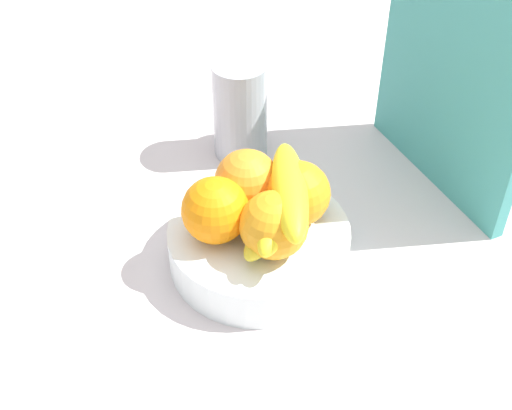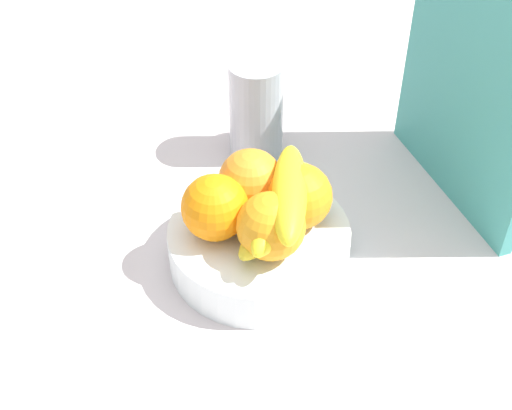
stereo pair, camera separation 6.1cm
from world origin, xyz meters
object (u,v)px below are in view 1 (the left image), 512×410
at_px(fruit_bowl, 256,246).
at_px(orange_front_right, 270,226).
at_px(thermos_tumbler, 240,110).
at_px(banana_bunch, 285,204).
at_px(orange_front_left, 217,213).
at_px(orange_center, 297,193).
at_px(orange_back_left, 247,181).
at_px(cutting_board, 456,64).

xyz_separation_m(fruit_bowl, orange_front_right, (0.04, -0.00, 0.07)).
bearing_deg(thermos_tumbler, banana_bunch, -11.46).
xyz_separation_m(fruit_bowl, orange_front_left, (-0.01, -0.05, 0.07)).
relative_size(orange_center, orange_back_left, 1.00).
xyz_separation_m(orange_center, banana_bunch, (0.01, -0.02, 0.00)).
relative_size(orange_front_right, banana_bunch, 0.46).
height_order(fruit_bowl, orange_front_right, orange_front_right).
xyz_separation_m(fruit_bowl, thermos_tumbler, (-0.21, 0.08, 0.05)).
distance_m(banana_bunch, thermos_tumbler, 0.23).
xyz_separation_m(orange_back_left, thermos_tumbler, (-0.17, 0.07, -0.02)).
relative_size(orange_back_left, thermos_tumbler, 0.54).
xyz_separation_m(orange_front_left, orange_back_left, (-0.04, 0.05, 0.00)).
bearing_deg(cutting_board, orange_back_left, -89.76).
bearing_deg(cutting_board, banana_bunch, -77.55).
height_order(orange_front_right, orange_back_left, same).
height_order(orange_back_left, thermos_tumbler, thermos_tumbler).
bearing_deg(orange_front_right, orange_back_left, 173.21).
distance_m(fruit_bowl, thermos_tumbler, 0.23).
bearing_deg(orange_front_left, orange_back_left, 123.40).
relative_size(orange_front_left, banana_bunch, 0.46).
bearing_deg(banana_bunch, orange_front_right, -51.63).
height_order(orange_front_right, banana_bunch, banana_bunch).
bearing_deg(orange_front_left, cutting_board, 95.90).
xyz_separation_m(orange_front_right, orange_back_left, (-0.08, 0.01, 0.00)).
xyz_separation_m(fruit_bowl, cutting_board, (-0.04, 0.30, 0.15)).
distance_m(orange_center, thermos_tumbler, 0.22).
relative_size(orange_front_left, orange_back_left, 1.00).
bearing_deg(orange_front_right, banana_bunch, 128.37).
distance_m(banana_bunch, cutting_board, 0.29).
relative_size(banana_bunch, cutting_board, 0.48).
height_order(orange_center, banana_bunch, banana_bunch).
bearing_deg(orange_back_left, orange_front_left, -56.60).
bearing_deg(orange_back_left, cutting_board, 89.88).
height_order(orange_back_left, cutting_board, cutting_board).
relative_size(banana_bunch, thermos_tumbler, 1.18).
relative_size(orange_front_right, orange_back_left, 1.00).
distance_m(orange_front_right, cutting_board, 0.32).
xyz_separation_m(orange_center, orange_back_left, (-0.05, -0.04, 0.00)).
distance_m(orange_front_left, orange_back_left, 0.07).
relative_size(cutting_board, thermos_tumbler, 2.46).
xyz_separation_m(banana_bunch, thermos_tumbler, (-0.23, 0.05, -0.02)).
relative_size(orange_center, banana_bunch, 0.46).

